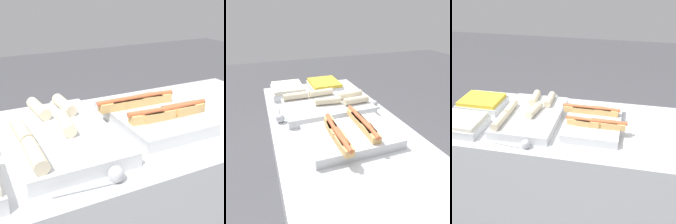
{
  "view_description": "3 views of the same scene",
  "coord_description": "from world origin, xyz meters",
  "views": [
    {
      "loc": [
        -0.55,
        -1.0,
        1.47
      ],
      "look_at": [
        -0.05,
        0.0,
        1.01
      ],
      "focal_mm": 50.0,
      "sensor_mm": 36.0,
      "label": 1
    },
    {
      "loc": [
        1.0,
        -0.39,
        1.56
      ],
      "look_at": [
        -0.05,
        0.0,
        1.01
      ],
      "focal_mm": 35.0,
      "sensor_mm": 36.0,
      "label": 2
    },
    {
      "loc": [
        0.31,
        -1.65,
        1.87
      ],
      "look_at": [
        -0.05,
        0.0,
        1.01
      ],
      "focal_mm": 50.0,
      "sensor_mm": 36.0,
      "label": 3
    }
  ],
  "objects": [
    {
      "name": "counter",
      "position": [
        0.0,
        0.0,
        0.46
      ],
      "size": [
        1.69,
        0.75,
        0.93
      ],
      "color": "silver",
      "rests_on": "ground_plane"
    },
    {
      "name": "tray_hotdogs",
      "position": [
        0.13,
        0.0,
        0.97
      ],
      "size": [
        0.41,
        0.45,
        0.1
      ],
      "color": "silver",
      "rests_on": "counter"
    },
    {
      "name": "tray_wraps",
      "position": [
        -0.27,
        0.01,
        0.96
      ],
      "size": [
        0.36,
        0.56,
        0.1
      ],
      "color": "silver",
      "rests_on": "counter"
    },
    {
      "name": "tray_side_front",
      "position": [
        -0.65,
        -0.2,
        0.96
      ],
      "size": [
        0.29,
        0.24,
        0.07
      ],
      "color": "silver",
      "rests_on": "counter"
    },
    {
      "name": "tray_side_back",
      "position": [
        -0.65,
        0.1,
        0.96
      ],
      "size": [
        0.29,
        0.24,
        0.07
      ],
      "color": "silver",
      "rests_on": "counter"
    },
    {
      "name": "serving_spoon_near",
      "position": [
        -0.21,
        -0.31,
        0.95
      ],
      "size": [
        0.22,
        0.05,
        0.05
      ],
      "color": "#B2B5BA",
      "rests_on": "counter"
    },
    {
      "name": "serving_spoon_far",
      "position": [
        -0.2,
        0.31,
        0.95
      ],
      "size": [
        0.23,
        0.05,
        0.05
      ],
      "color": "#B2B5BA",
      "rests_on": "counter"
    }
  ]
}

